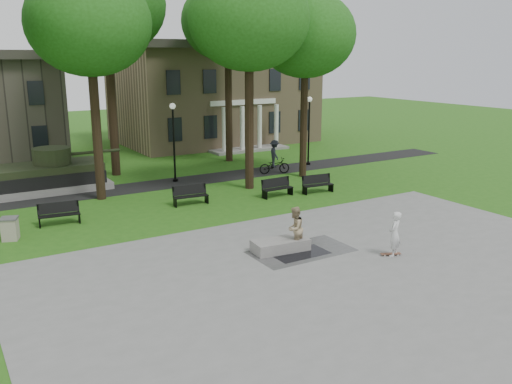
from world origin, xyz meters
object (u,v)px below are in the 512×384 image
trash_bin (10,229)px  concrete_block (280,245)px  friend_watching (295,229)px  cyclist (275,160)px  park_bench_0 (59,213)px  skateboarder (395,234)px

trash_bin → concrete_block: bearing=-38.0°
concrete_block → friend_watching: bearing=-21.8°
concrete_block → cyclist: 14.37m
cyclist → park_bench_0: size_ratio=1.19×
cyclist → trash_bin: bearing=124.1°
concrete_block → cyclist: cyclist is taller
friend_watching → trash_bin: size_ratio=1.82×
concrete_block → skateboarder: (3.37, -2.70, 0.65)m
park_bench_0 → friend_watching: bearing=-42.6°
friend_watching → trash_bin: friend_watching is taller
concrete_block → skateboarder: 4.37m
concrete_block → cyclist: bearing=57.9°
cyclist → friend_watching: bearing=166.5°
skateboarder → trash_bin: bearing=-67.2°
cyclist → park_bench_0: bearing=122.3°
concrete_block → park_bench_0: bearing=129.4°
skateboarder → cyclist: bearing=-135.0°
park_bench_0 → trash_bin: park_bench_0 is taller
park_bench_0 → concrete_block: bearing=-44.0°
skateboarder → cyclist: 15.46m
friend_watching → cyclist: (7.11, 12.37, 0.00)m
cyclist → trash_bin: (-16.46, -5.26, -0.41)m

